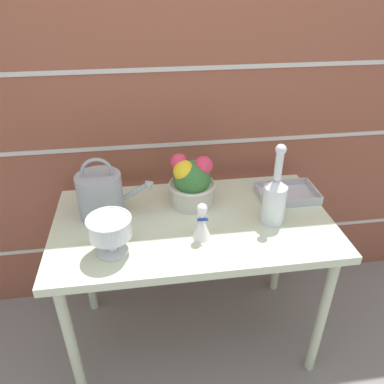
{
  "coord_description": "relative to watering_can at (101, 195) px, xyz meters",
  "views": [
    {
      "loc": [
        -0.19,
        -1.29,
        1.67
      ],
      "look_at": [
        0.0,
        0.03,
        0.86
      ],
      "focal_mm": 35.0,
      "sensor_mm": 36.0,
      "label": 1
    }
  ],
  "objects": [
    {
      "name": "figurine_vase",
      "position": [
        0.39,
        -0.21,
        -0.04
      ],
      "size": [
        0.08,
        0.08,
        0.16
      ],
      "color": "white",
      "rests_on": "patio_table"
    },
    {
      "name": "brick_wall",
      "position": [
        0.38,
        0.34,
        0.26
      ],
      "size": [
        3.6,
        0.08,
        2.2
      ],
      "color": "brown",
      "rests_on": "ground_plane"
    },
    {
      "name": "wire_tray",
      "position": [
        0.84,
        0.03,
        -0.09
      ],
      "size": [
        0.27,
        0.19,
        0.04
      ],
      "color": "#B7B7BC",
      "rests_on": "patio_table"
    },
    {
      "name": "patio_table",
      "position": [
        0.38,
        -0.09,
        -0.18
      ],
      "size": [
        1.18,
        0.65,
        0.74
      ],
      "color": "beige",
      "rests_on": "ground_plane"
    },
    {
      "name": "crystal_pedestal_bowl",
      "position": [
        0.05,
        -0.25,
        0.0
      ],
      "size": [
        0.17,
        0.17,
        0.16
      ],
      "color": "silver",
      "rests_on": "patio_table"
    },
    {
      "name": "watering_can",
      "position": [
        0.0,
        0.0,
        0.0
      ],
      "size": [
        0.33,
        0.19,
        0.28
      ],
      "color": "#93999E",
      "rests_on": "patio_table"
    },
    {
      "name": "flower_planter",
      "position": [
        0.39,
        0.04,
        0.01
      ],
      "size": [
        0.21,
        0.21,
        0.24
      ],
      "color": "beige",
      "rests_on": "patio_table"
    },
    {
      "name": "glass_decanter",
      "position": [
        0.71,
        -0.15,
        0.02
      ],
      "size": [
        0.1,
        0.1,
        0.35
      ],
      "color": "silver",
      "rests_on": "patio_table"
    },
    {
      "name": "ground_plane",
      "position": [
        0.38,
        -0.09,
        -0.84
      ],
      "size": [
        12.0,
        12.0,
        0.0
      ],
      "primitive_type": "plane",
      "color": "gray"
    }
  ]
}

